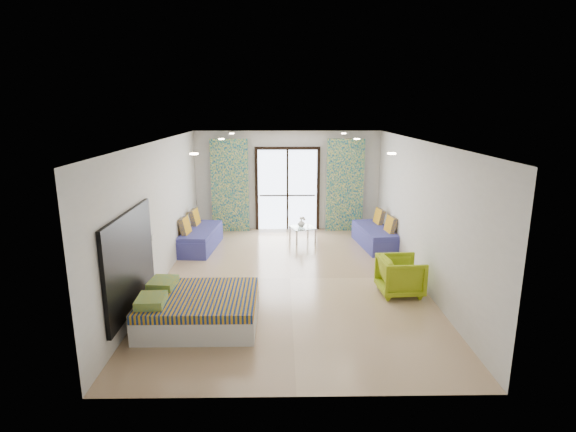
{
  "coord_description": "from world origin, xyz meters",
  "views": [
    {
      "loc": [
        -0.17,
        -8.36,
        3.31
      ],
      "look_at": [
        -0.03,
        0.52,
        1.15
      ],
      "focal_mm": 28.0,
      "sensor_mm": 36.0,
      "label": 1
    }
  ],
  "objects_px": {
    "coffee_table": "(302,229)",
    "armchair": "(401,274)",
    "daybed_left": "(200,238)",
    "daybed_right": "(375,236)",
    "bed": "(198,309)"
  },
  "relations": [
    {
      "from": "daybed_left",
      "to": "coffee_table",
      "type": "height_order",
      "value": "daybed_left"
    },
    {
      "from": "bed",
      "to": "coffee_table",
      "type": "height_order",
      "value": "coffee_table"
    },
    {
      "from": "daybed_left",
      "to": "armchair",
      "type": "height_order",
      "value": "daybed_left"
    },
    {
      "from": "daybed_left",
      "to": "bed",
      "type": "bearing_deg",
      "value": -75.65
    },
    {
      "from": "coffee_table",
      "to": "armchair",
      "type": "distance_m",
      "value": 3.68
    },
    {
      "from": "bed",
      "to": "daybed_right",
      "type": "bearing_deg",
      "value": 47.98
    },
    {
      "from": "daybed_left",
      "to": "armchair",
      "type": "xyz_separation_m",
      "value": [
        4.1,
        -2.75,
        0.11
      ]
    },
    {
      "from": "daybed_right",
      "to": "armchair",
      "type": "relative_size",
      "value": 2.33
    },
    {
      "from": "bed",
      "to": "daybed_left",
      "type": "distance_m",
      "value": 3.93
    },
    {
      "from": "bed",
      "to": "daybed_right",
      "type": "height_order",
      "value": "daybed_right"
    },
    {
      "from": "daybed_left",
      "to": "daybed_right",
      "type": "relative_size",
      "value": 1.02
    },
    {
      "from": "daybed_left",
      "to": "daybed_right",
      "type": "xyz_separation_m",
      "value": [
        4.23,
        0.11,
        -0.01
      ]
    },
    {
      "from": "daybed_left",
      "to": "armchair",
      "type": "relative_size",
      "value": 2.38
    },
    {
      "from": "coffee_table",
      "to": "armchair",
      "type": "relative_size",
      "value": 0.95
    },
    {
      "from": "coffee_table",
      "to": "armchair",
      "type": "bearing_deg",
      "value": -63.9
    }
  ]
}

